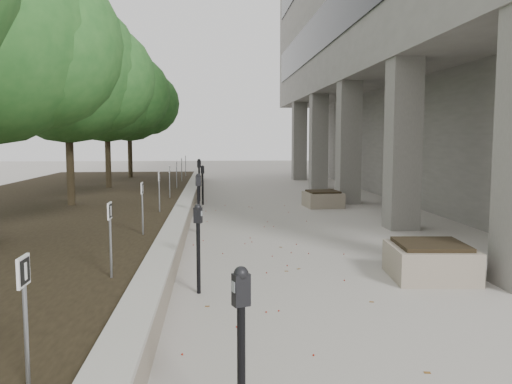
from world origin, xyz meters
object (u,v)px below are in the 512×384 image
crabapple_tree_3 (68,101)px  crabapple_tree_5 (129,117)px  parking_meter_4 (203,185)px  crabapple_tree_4 (107,111)px  parking_meter_1 (241,360)px  parking_meter_5 (199,180)px  parking_meter_2 (198,249)px  planter_back (323,199)px  planter_front (430,260)px  parking_meter_3 (199,203)px

crabapple_tree_3 → crabapple_tree_5: 10.00m
crabapple_tree_3 → parking_meter_4: 5.12m
crabapple_tree_4 → parking_meter_1: (3.92, -15.68, -2.47)m
parking_meter_5 → parking_meter_2: bearing=-98.1°
parking_meter_4 → crabapple_tree_5: bearing=122.8°
crabapple_tree_4 → planter_back: 8.25m
crabapple_tree_4 → parking_meter_5: crabapple_tree_4 is taller
crabapple_tree_4 → planter_front: bearing=-58.2°
parking_meter_4 → planter_front: (3.67, -9.34, -0.36)m
crabapple_tree_3 → parking_meter_4: (3.39, 2.92, -2.48)m
planter_front → parking_meter_1: bearing=-126.3°
crabapple_tree_3 → parking_meter_4: size_ratio=4.22×
crabapple_tree_4 → parking_meter_4: crabapple_tree_4 is taller
parking_meter_2 → crabapple_tree_5: bearing=122.8°
parking_meter_5 → planter_back: parking_meter_5 is taller
crabapple_tree_3 → parking_meter_1: (3.92, -10.68, -2.47)m
crabapple_tree_4 → planter_front: (7.06, -11.41, -2.84)m
crabapple_tree_5 → parking_meter_2: bearing=-78.2°
parking_meter_3 → planter_back: size_ratio=1.23×
parking_meter_1 → parking_meter_3: parking_meter_3 is taller
planter_back → crabapple_tree_4: bearing=157.9°
crabapple_tree_5 → parking_meter_3: bearing=-74.4°
parking_meter_1 → parking_meter_5: size_ratio=0.89×
parking_meter_2 → parking_meter_4: (-0.13, 9.85, 0.02)m
planter_front → crabapple_tree_4: bearing=121.8°
parking_meter_5 → parking_meter_1: bearing=-96.9°
parking_meter_1 → crabapple_tree_3: bearing=88.6°
parking_meter_3 → parking_meter_5: bearing=77.9°
parking_meter_3 → parking_meter_4: size_ratio=1.05×
parking_meter_2 → parking_meter_5: size_ratio=0.86×
parking_meter_3 → planter_back: parking_meter_3 is taller
crabapple_tree_5 → planter_front: size_ratio=4.54×
crabapple_tree_3 → parking_meter_5: bearing=50.8°
planter_front → crabapple_tree_3: bearing=137.8°
parking_meter_3 → planter_front: bearing=-62.8°
crabapple_tree_4 → parking_meter_5: size_ratio=3.74×
crabapple_tree_3 → parking_meter_5: (3.25, 3.98, -2.39)m
parking_meter_2 → parking_meter_4: 9.86m
planter_back → parking_meter_5: bearing=154.2°
parking_meter_1 → parking_meter_3: size_ratio=0.96×
parking_meter_1 → parking_meter_2: parking_meter_1 is taller
parking_meter_4 → parking_meter_5: 1.07m
crabapple_tree_4 → parking_meter_4: 4.68m
parking_meter_1 → parking_meter_3: 8.56m
parking_meter_3 → parking_meter_4: parking_meter_3 is taller
crabapple_tree_3 → planter_back: (7.17, 2.09, -2.86)m
crabapple_tree_5 → crabapple_tree_4: bearing=-90.0°
planter_front → crabapple_tree_5: bearing=113.3°
parking_meter_5 → planter_front: size_ratio=1.21×
parking_meter_2 → planter_back: bearing=89.0°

